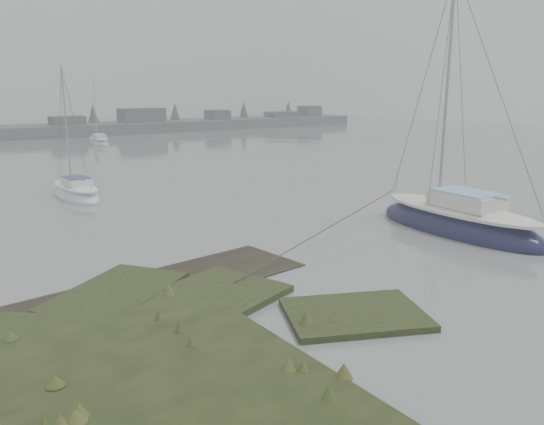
# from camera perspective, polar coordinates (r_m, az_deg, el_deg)

# --- Properties ---
(ground) EXTENTS (160.00, 160.00, 0.00)m
(ground) POSITION_cam_1_polar(r_m,az_deg,el_deg) (40.92, -23.21, 3.94)
(ground) COLOR slate
(ground) RESTS_ON ground
(far_shoreline) EXTENTS (60.00, 8.00, 4.15)m
(far_shoreline) POSITION_cam_1_polar(r_m,az_deg,el_deg) (79.96, -9.44, 9.37)
(far_shoreline) COLOR #4C4F51
(far_shoreline) RESTS_ON ground
(sailboat_main) EXTENTS (3.09, 8.08, 11.20)m
(sailboat_main) POSITION_cam_1_polar(r_m,az_deg,el_deg) (23.30, 19.32, -1.07)
(sailboat_main) COLOR black
(sailboat_main) RESTS_ON ground
(sailboat_white) EXTENTS (1.96, 5.41, 7.55)m
(sailboat_white) POSITION_cam_1_polar(r_m,az_deg,el_deg) (30.78, -20.31, 1.93)
(sailboat_white) COLOR white
(sailboat_white) RESTS_ON ground
(sailboat_far_b) EXTENTS (2.18, 5.30, 7.29)m
(sailboat_far_b) POSITION_cam_1_polar(r_m,az_deg,el_deg) (60.67, -18.10, 7.20)
(sailboat_far_b) COLOR silver
(sailboat_far_b) RESTS_ON ground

